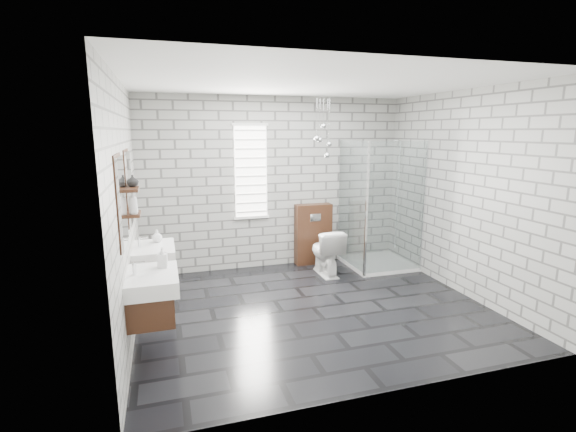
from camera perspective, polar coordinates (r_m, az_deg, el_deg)
name	(u,v)px	position (r m, az deg, el deg)	size (l,w,h in m)	color
floor	(314,308)	(5.35, 3.51, -12.49)	(4.20, 3.60, 0.02)	black
ceiling	(316,82)	(4.92, 3.92, 17.84)	(4.20, 3.60, 0.02)	white
wall_back	(275,183)	(6.67, -1.75, 4.48)	(4.20, 0.02, 2.70)	#A5A59F
wall_front	(396,238)	(3.36, 14.56, -2.91)	(4.20, 0.02, 2.70)	#A5A59F
wall_left	(125,211)	(4.67, -21.36, 0.66)	(0.02, 3.60, 2.70)	#A5A59F
wall_right	(464,194)	(6.02, 22.89, 2.82)	(0.02, 3.60, 2.70)	#A5A59F
vanity_left	(148,283)	(4.21, -18.60, -8.67)	(0.47, 0.70, 1.57)	#402213
vanity_right	(150,254)	(5.15, -18.32, -4.96)	(0.47, 0.70, 1.57)	#402213
shelf_lower	(133,214)	(4.62, -20.39, 0.24)	(0.14, 0.30, 0.03)	#402213
shelf_upper	(132,189)	(4.58, -20.61, 3.43)	(0.14, 0.30, 0.03)	#402213
window	(251,172)	(6.53, -5.11, 6.05)	(0.56, 0.05, 1.48)	white
cistern_panel	(313,234)	(6.90, 3.45, -2.48)	(0.60, 0.20, 1.00)	#402213
flush_plate	(316,218)	(6.74, 3.79, -0.21)	(0.18, 0.01, 0.12)	silver
shower_enclosure	(377,237)	(6.81, 12.02, -2.89)	(1.00, 1.00, 2.03)	white
pendant_cluster	(323,140)	(6.40, 4.81, 10.31)	(0.33, 0.18, 0.94)	silver
toilet	(326,252)	(6.43, 5.18, -4.87)	(0.40, 0.70, 0.71)	white
soap_bottle_a	(162,257)	(4.29, -16.82, -5.42)	(0.09, 0.09, 0.20)	#B2B2B2
soap_bottle_b	(157,236)	(5.28, -17.47, -2.62)	(0.12, 0.12, 0.15)	#B2B2B2
soap_bottle_c	(133,203)	(4.52, -20.43, 1.72)	(0.09, 0.09, 0.23)	#B2B2B2
vase	(133,181)	(4.67, -20.48, 4.54)	(0.12, 0.12, 0.12)	#B2B2B2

